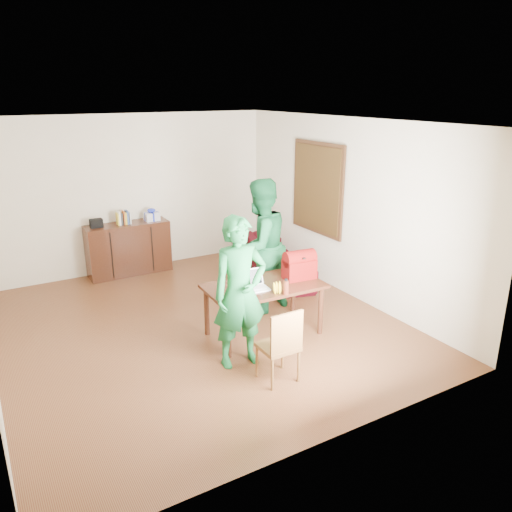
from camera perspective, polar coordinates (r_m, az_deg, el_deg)
room at (r=6.58m, az=-7.28°, el=2.81°), size 5.20×5.70×2.90m
table at (r=6.42m, az=0.90°, el=-3.99°), size 1.52×0.90×0.70m
chair at (r=5.60m, az=2.56°, el=-11.70°), size 0.40×0.38×0.87m
person_near at (r=5.65m, az=-1.87°, el=-4.19°), size 0.68×0.48×1.78m
person_far at (r=7.06m, az=0.46°, el=1.12°), size 1.08×0.93×1.92m
laptop at (r=6.22m, az=-0.05°, el=-3.50°), size 0.34×0.26×0.23m
bananas at (r=6.12m, az=2.44°, el=-4.05°), size 0.16×0.10×0.06m
bottle at (r=6.07m, az=3.44°, el=-3.52°), size 0.08×0.08×0.20m
red_bag at (r=6.58m, az=4.97°, el=-1.31°), size 0.44×0.28×0.30m
sofa at (r=8.59m, az=2.25°, el=-0.29°), size 1.40×2.24×0.61m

